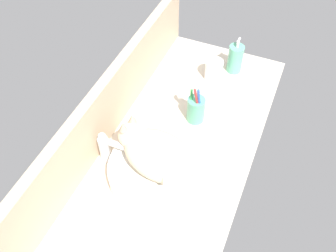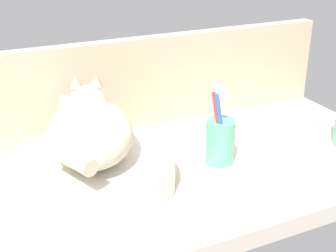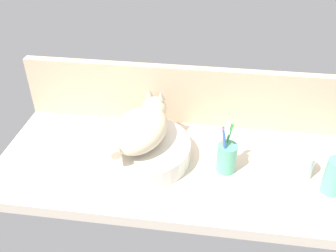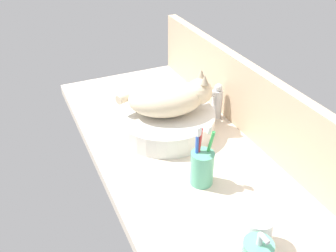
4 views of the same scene
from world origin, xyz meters
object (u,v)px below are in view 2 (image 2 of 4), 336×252
(cat, at_px, (90,130))
(faucet, at_px, (68,121))
(water_glass, at_px, (303,126))
(sink_basin, at_px, (94,173))
(toothbrush_cup, at_px, (220,140))

(cat, height_order, faucet, cat)
(cat, xyz_separation_m, water_glass, (0.54, -0.02, -0.09))
(sink_basin, bearing_deg, faucet, 90.49)
(toothbrush_cup, bearing_deg, cat, 174.66)
(faucet, bearing_deg, toothbrush_cup, -35.76)
(sink_basin, height_order, cat, cat)
(cat, relative_size, faucet, 2.28)
(water_glass, bearing_deg, faucet, 159.61)
(cat, bearing_deg, water_glass, -1.77)
(sink_basin, distance_m, toothbrush_cup, 0.29)
(sink_basin, height_order, toothbrush_cup, toothbrush_cup)
(sink_basin, distance_m, faucet, 0.20)
(faucet, height_order, toothbrush_cup, toothbrush_cup)
(sink_basin, height_order, water_glass, water_glass)
(toothbrush_cup, bearing_deg, water_glass, 2.42)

